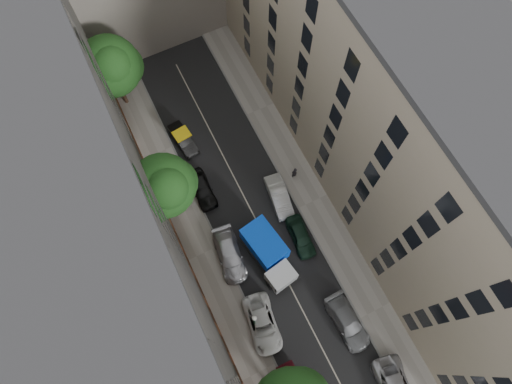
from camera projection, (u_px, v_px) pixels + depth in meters
ground at (260, 227)px, 41.51m from camera, size 120.00×120.00×0.00m
road_surface at (260, 227)px, 41.50m from camera, size 8.00×44.00×0.02m
sidewalk_left at (204, 253)px, 40.57m from camera, size 3.00×44.00×0.15m
sidewalk_right at (313, 202)px, 42.31m from camera, size 3.00×44.00×0.15m
building_left at (113, 254)px, 30.44m from camera, size 8.00×44.00×20.00m
building_right at (393, 126)px, 33.91m from camera, size 8.00×44.00×20.00m
tarp_truck at (269, 253)px, 39.07m from camera, size 3.35×6.39×2.79m
car_left_2 at (262, 324)px, 37.77m from camera, size 3.09×5.40×1.42m
car_left_3 at (230, 255)px, 39.81m from camera, size 2.77×5.38×1.49m
car_left_4 at (202, 189)px, 42.05m from camera, size 1.83×4.32×1.46m
car_left_5 at (183, 139)px, 43.99m from camera, size 1.87×4.10×1.30m
car_right_1 at (348, 322)px, 37.80m from camera, size 2.22×5.12×1.47m
car_right_2 at (301, 237)px, 40.46m from camera, size 2.08×4.28×1.41m
car_right_3 at (279, 197)px, 41.79m from camera, size 2.10×4.59×1.46m
tree_mid at (165, 187)px, 35.94m from camera, size 5.52×5.28×9.39m
tree_far at (112, 68)px, 40.82m from camera, size 5.84×5.64×8.65m
lamp_post at (254, 321)px, 34.93m from camera, size 0.36×0.36×5.75m
pedestrian at (294, 173)px, 42.40m from camera, size 0.64×0.48×1.60m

